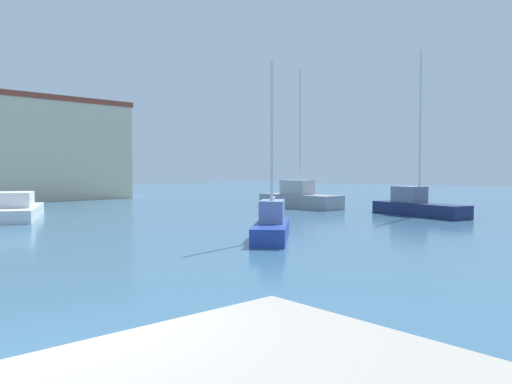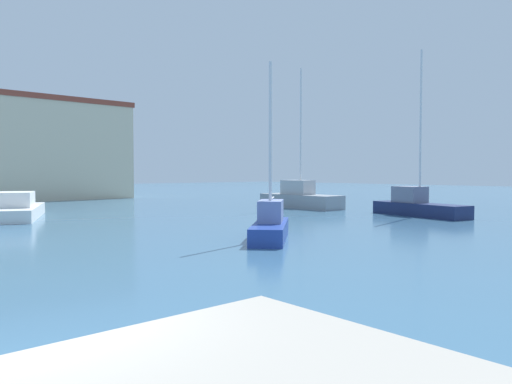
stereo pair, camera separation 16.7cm
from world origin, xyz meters
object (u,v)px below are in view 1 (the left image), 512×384
at_px(motorboat_white_inner_mooring, 16,209).
at_px(sailboat_grey_behind_lamppost, 299,198).
at_px(sailboat_navy_mid_harbor, 417,205).
at_px(sailboat_blue_far_left, 272,224).

relative_size(motorboat_white_inner_mooring, sailboat_grey_behind_lamppost, 0.75).
relative_size(sailboat_navy_mid_harbor, motorboat_white_inner_mooring, 1.28).
xyz_separation_m(motorboat_white_inner_mooring, sailboat_blue_far_left, (4.99, -15.66, 0.05)).
relative_size(sailboat_navy_mid_harbor, sailboat_blue_far_left, 1.44).
height_order(motorboat_white_inner_mooring, sailboat_grey_behind_lamppost, sailboat_grey_behind_lamppost).
bearing_deg(sailboat_blue_far_left, motorboat_white_inner_mooring, 107.69).
bearing_deg(sailboat_navy_mid_harbor, sailboat_blue_far_left, -173.48).
distance_m(motorboat_white_inner_mooring, sailboat_blue_far_left, 16.43).
height_order(motorboat_white_inner_mooring, sailboat_blue_far_left, sailboat_blue_far_left).
height_order(sailboat_blue_far_left, sailboat_grey_behind_lamppost, sailboat_grey_behind_lamppost).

